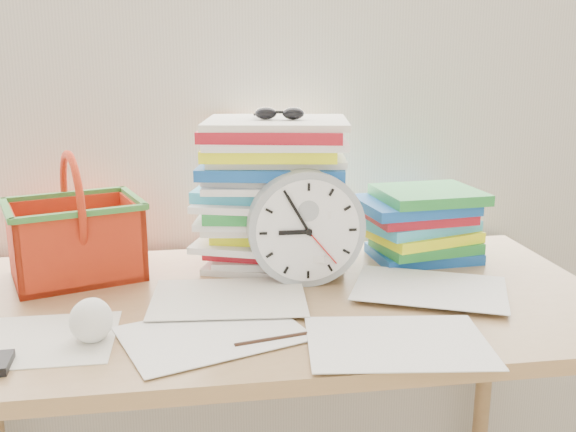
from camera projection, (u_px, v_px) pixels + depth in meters
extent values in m
cube|color=silver|center=(243.00, 2.00, 1.54)|extent=(4.00, 0.04, 2.70)
cube|color=beige|center=(244.00, 24.00, 1.54)|extent=(2.40, 0.01, 2.50)
cube|color=#987347|center=(264.00, 303.00, 1.31)|extent=(1.40, 0.70, 0.03)
cylinder|color=#987347|center=(485.00, 375.00, 1.79)|extent=(0.04, 0.04, 0.72)
cylinder|color=#999FA4|center=(306.00, 228.00, 1.35)|extent=(0.25, 0.05, 0.25)
sphere|color=white|center=(91.00, 320.00, 1.10)|extent=(0.08, 0.08, 0.08)
cylinder|color=black|center=(271.00, 340.00, 1.10)|extent=(0.13, 0.04, 0.01)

